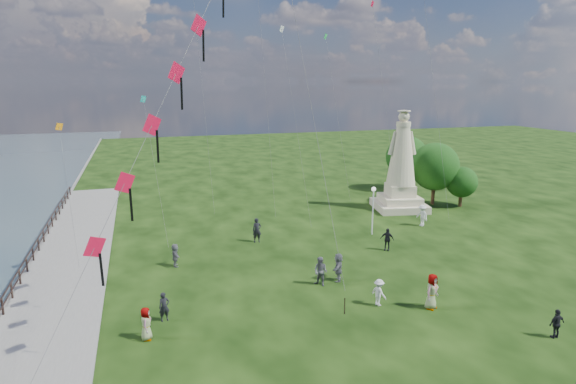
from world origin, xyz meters
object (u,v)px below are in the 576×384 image
object	(u,v)px
person_11	(338,267)
person_0	(164,307)
person_5	(175,255)
person_3	(557,324)
person_8	(422,215)
person_10	(146,324)
statue	(401,173)
person_4	(432,291)
person_9	(387,239)
person_6	(257,230)
person_1	(321,271)
person_2	(379,292)
lamppost	(373,200)

from	to	relation	value
person_11	person_0	bearing A→B (deg)	-49.53
person_5	person_3	bearing A→B (deg)	-132.23
person_8	person_10	bearing A→B (deg)	-72.01
statue	person_5	world-z (taller)	statue
person_4	person_9	world-z (taller)	person_4
person_5	person_4	bearing A→B (deg)	-129.80
person_6	person_11	size ratio (longest dim) A/B	1.06
person_1	person_11	xyz separation A→B (m)	(1.27, 0.34, -0.01)
person_0	person_1	bearing A→B (deg)	-2.65
person_8	person_9	xyz separation A→B (m)	(-5.69, -4.44, -0.09)
person_11	person_10	bearing A→B (deg)	-42.72
person_0	person_3	xyz separation A→B (m)	(17.41, -7.18, -0.03)
person_2	person_10	world-z (taller)	person_10
person_2	person_3	size ratio (longest dim) A/B	1.02
statue	person_2	bearing A→B (deg)	-111.71
lamppost	person_10	size ratio (longest dim) A/B	2.40
person_8	person_10	distance (m)	25.38
lamppost	person_6	size ratio (longest dim) A/B	2.08
person_1	person_6	distance (m)	8.96
lamppost	person_0	xyz separation A→B (m)	(-16.44, -9.59, -2.01)
person_5	person_8	world-z (taller)	person_8
person_1	person_8	size ratio (longest dim) A/B	0.97
person_0	person_5	distance (m)	7.43
person_6	statue	bearing A→B (deg)	23.54
person_3	person_11	size ratio (longest dim) A/B	0.83
person_0	person_9	distance (m)	16.86
person_4	person_11	distance (m)	5.84
statue	person_2	size ratio (longest dim) A/B	6.26
statue	person_8	size ratio (longest dim) A/B	5.09
person_9	person_11	distance (m)	6.74
person_3	person_5	xyz separation A→B (m)	(-16.30, 14.53, 0.04)
person_4	statue	bearing A→B (deg)	36.32
person_3	person_8	world-z (taller)	person_8
person_6	person_9	distance (m)	9.54
person_10	person_11	world-z (taller)	person_11
person_8	person_10	xyz separation A→B (m)	(-22.36, -12.02, -0.11)
person_0	person_9	bearing A→B (deg)	7.59
person_4	person_0	bearing A→B (deg)	140.07
person_10	person_9	bearing A→B (deg)	-55.70
person_6	person_5	bearing A→B (deg)	-149.27
person_3	person_11	xyz separation A→B (m)	(-7.11, 9.20, 0.15)
person_4	person_8	distance (m)	15.42
person_2	person_10	size ratio (longest dim) A/B	0.92
person_1	person_5	xyz separation A→B (m)	(-7.92, 5.67, -0.11)
person_0	person_6	size ratio (longest dim) A/B	0.82
person_1	person_4	distance (m)	6.39
lamppost	person_10	xyz separation A→B (m)	(-17.34, -11.20, -1.96)
person_9	person_6	bearing A→B (deg)	-166.69
person_9	person_5	bearing A→B (deg)	-143.91
person_1	person_8	bearing A→B (deg)	84.00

